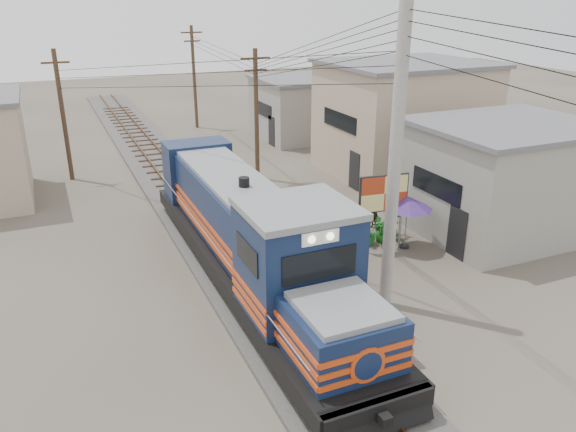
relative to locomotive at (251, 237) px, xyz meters
name	(u,v)px	position (x,y,z in m)	size (l,w,h in m)	color
ground	(282,320)	(0.00, -2.63, -1.79)	(120.00, 120.00, 0.00)	#473F35
ballast	(198,212)	(0.00, 7.37, -1.71)	(3.60, 70.00, 0.16)	#595651
track	(198,209)	(0.00, 7.37, -1.53)	(1.15, 70.00, 0.12)	#51331E
locomotive	(251,237)	(0.00, 0.00, 0.00)	(3.06, 16.66, 4.13)	black
utility_pole_main	(395,158)	(3.50, -3.13, 3.21)	(0.40, 0.40, 10.00)	#9E9B93
wooden_pole_mid	(256,113)	(4.50, 11.37, 1.89)	(1.60, 0.24, 7.00)	#4C3826
wooden_pole_far	(194,75)	(4.80, 25.37, 2.14)	(1.60, 0.24, 7.50)	#4C3826
wooden_pole_left	(63,113)	(-5.00, 15.37, 1.89)	(1.60, 0.24, 7.00)	#4C3826
power_lines	(193,49)	(-0.14, 5.86, 5.77)	(9.65, 19.00, 3.30)	black
shophouse_front	(504,178)	(11.50, 0.37, 0.57)	(7.35, 6.30, 4.70)	gray
shophouse_mid	(403,118)	(12.50, 9.37, 1.32)	(8.40, 7.35, 6.20)	tan
shophouse_back	(303,107)	(11.00, 19.37, 0.32)	(6.30, 6.30, 4.20)	gray
billboard	(384,196)	(5.68, 0.60, 0.52)	(2.03, 0.36, 3.14)	#99999E
market_umbrella	(408,203)	(6.68, 0.37, 0.14)	(2.51, 2.51, 2.20)	black
vendor	(374,210)	(6.69, 2.79, -0.99)	(0.59, 0.38, 1.61)	black
plant_nursery	(352,228)	(5.22, 2.06, -1.33)	(3.23, 2.95, 1.06)	#195A1B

